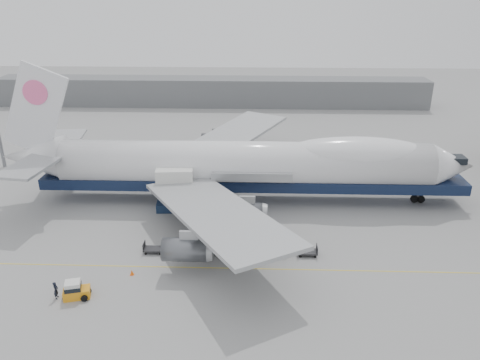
{
  "coord_description": "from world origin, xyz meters",
  "views": [
    {
      "loc": [
        1.44,
        -50.15,
        29.26
      ],
      "look_at": [
        -0.53,
        6.0,
        5.66
      ],
      "focal_mm": 35.0,
      "sensor_mm": 36.0,
      "label": 1
    }
  ],
  "objects_px": {
    "catering_truck": "(175,187)",
    "ground_worker": "(56,290)",
    "baggage_tug": "(75,290)",
    "airliner": "(250,164)"
  },
  "relations": [
    {
      "from": "airliner",
      "to": "baggage_tug",
      "type": "relative_size",
      "value": 23.58
    },
    {
      "from": "ground_worker",
      "to": "baggage_tug",
      "type": "bearing_deg",
      "value": -89.35
    },
    {
      "from": "airliner",
      "to": "catering_truck",
      "type": "bearing_deg",
      "value": -161.1
    },
    {
      "from": "catering_truck",
      "to": "ground_worker",
      "type": "distance_m",
      "value": 22.44
    },
    {
      "from": "catering_truck",
      "to": "baggage_tug",
      "type": "bearing_deg",
      "value": -113.44
    },
    {
      "from": "baggage_tug",
      "to": "ground_worker",
      "type": "relative_size",
      "value": 1.51
    },
    {
      "from": "airliner",
      "to": "baggage_tug",
      "type": "xyz_separation_m",
      "value": [
        -17.12,
        -23.78,
        -4.79
      ]
    },
    {
      "from": "catering_truck",
      "to": "ground_worker",
      "type": "relative_size",
      "value": 3.29
    },
    {
      "from": "airliner",
      "to": "ground_worker",
      "type": "bearing_deg",
      "value": -128.45
    },
    {
      "from": "ground_worker",
      "to": "catering_truck",
      "type": "bearing_deg",
      "value": -27.91
    }
  ]
}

